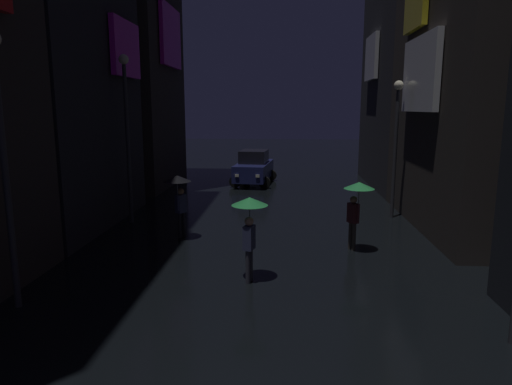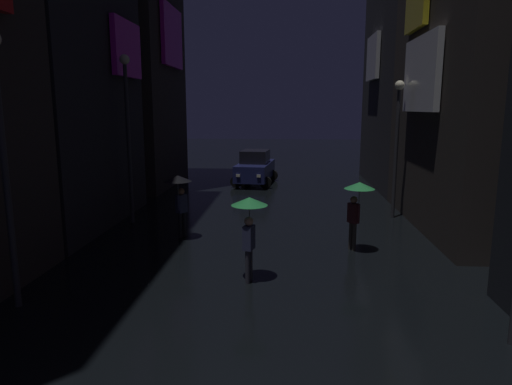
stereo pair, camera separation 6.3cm
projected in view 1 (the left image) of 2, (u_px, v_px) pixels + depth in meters
pedestrian_foreground_right_green at (357, 197)px, 13.56m from camera, size 0.90×0.90×2.12m
pedestrian_midstreet_left_green at (249, 216)px, 11.17m from camera, size 0.90×0.90×2.12m
pedestrian_midstreet_centre_black at (179, 189)px, 14.88m from camera, size 0.90×0.90×2.12m
car_distant at (254, 168)px, 25.80m from camera, size 2.53×4.28×1.92m
streetlamp_right_far at (396, 133)px, 17.44m from camera, size 0.36×0.36×5.29m
streetlamp_left_far at (127, 121)px, 16.56m from camera, size 0.36×0.36×6.15m
streetlamp_left_near at (2, 141)px, 9.30m from camera, size 0.36×0.36×5.80m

